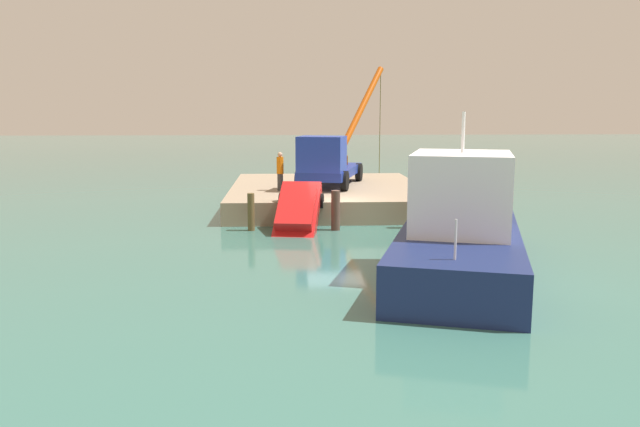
% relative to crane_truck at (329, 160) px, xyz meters
% --- Properties ---
extents(ground, '(200.00, 200.00, 0.00)m').
position_rel_crane_truck_xyz_m(ground, '(5.23, -0.08, -2.39)').
color(ground, '#386B60').
extents(dock, '(12.48, 9.98, 1.03)m').
position_rel_crane_truck_xyz_m(dock, '(-0.65, -0.08, -1.88)').
color(dock, gray).
rests_on(dock, ground).
extents(crane_truck, '(9.26, 5.61, 6.53)m').
position_rel_crane_truck_xyz_m(crane_truck, '(0.00, 0.00, 0.00)').
color(crane_truck, navy).
rests_on(crane_truck, dock).
extents(dock_worker, '(0.34, 0.34, 1.90)m').
position_rel_crane_truck_xyz_m(dock_worker, '(1.35, -2.53, -0.39)').
color(dock_worker, '#3D3D3D').
rests_on(dock_worker, dock).
extents(salvaged_car, '(4.07, 2.44, 2.90)m').
position_rel_crane_truck_xyz_m(salvaged_car, '(6.77, -1.82, -1.77)').
color(salvaged_car, red).
rests_on(salvaged_car, ground).
extents(moored_yacht, '(13.08, 7.10, 6.46)m').
position_rel_crane_truck_xyz_m(moored_yacht, '(11.97, 3.59, -1.83)').
color(moored_yacht, navy).
rests_on(moored_yacht, ground).
extents(piling_near, '(0.29, 0.29, 1.57)m').
position_rel_crane_truck_xyz_m(piling_near, '(6.46, -3.71, -1.61)').
color(piling_near, brown).
rests_on(piling_near, ground).
extents(piling_mid, '(0.37, 0.37, 1.67)m').
position_rel_crane_truck_xyz_m(piling_mid, '(6.55, -0.19, -1.56)').
color(piling_mid, brown).
rests_on(piling_mid, ground).
extents(piling_far, '(0.37, 0.37, 1.67)m').
position_rel_crane_truck_xyz_m(piling_far, '(6.29, 3.17, -1.56)').
color(piling_far, brown).
rests_on(piling_far, ground).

